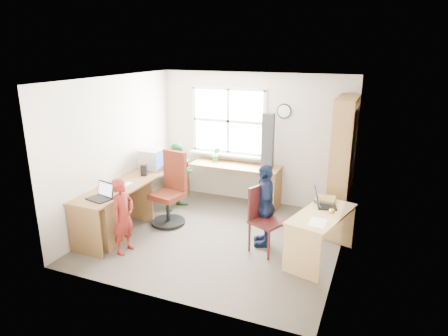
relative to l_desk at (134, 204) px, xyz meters
The scene contains 19 objects.
room 1.57m from the l_desk, 16.12° to the left, with size 3.64×3.44×2.44m.
l_desk is the anchor object (origin of this frame).
right_desk 2.88m from the l_desk, ahead, with size 0.84×1.29×0.69m.
bookshelf 3.35m from the l_desk, 26.43° to the left, with size 0.30×1.02×2.10m.
swivel_chair 0.63m from the l_desk, 53.80° to the left, with size 0.66×0.66×1.20m.
wooden_chair 2.07m from the l_desk, ahead, with size 0.54×0.54×0.96m.
crt_monitor 1.03m from the l_desk, 103.32° to the left, with size 0.36×0.32×0.35m.
laptop_left 0.70m from the l_desk, 101.07° to the right, with size 0.39×0.34×0.23m.
laptop_right 2.88m from the l_desk, ahead, with size 0.37×0.42×0.24m.
speaker_a 0.67m from the l_desk, 105.16° to the left, with size 0.12×0.12×0.19m.
speaker_b 1.17m from the l_desk, 100.61° to the left, with size 0.10×0.10×0.17m.
cd_tower 2.52m from the l_desk, 46.63° to the left, with size 0.21×0.19×0.98m.
game_box 2.92m from the l_desk, 13.04° to the left, with size 0.28×0.28×0.06m.
paper_a 0.36m from the l_desk, behind, with size 0.21×0.29×0.00m.
paper_b 2.87m from the l_desk, ahead, with size 0.21×0.30×0.00m.
potted_plant 1.93m from the l_desk, 70.08° to the left, with size 0.15×0.12×0.28m, color #317B36.
person_red 0.68m from the l_desk, 68.26° to the right, with size 0.40×0.26×1.10m, color maroon.
person_green 1.15m from the l_desk, 80.02° to the left, with size 0.59×0.46×1.21m, color #29682E.
person_navy 2.06m from the l_desk, ahead, with size 0.73×0.30×1.24m, color #121C3A.
Camera 1 is at (2.21, -5.15, 2.84)m, focal length 32.00 mm.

